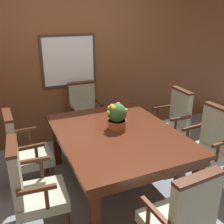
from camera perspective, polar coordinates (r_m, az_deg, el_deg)
The scene contains 10 objects.
ground_plane at distance 3.33m, azimuth 0.52°, elevation -16.94°, with size 14.00×14.00×0.00m, color gray.
wall_back at distance 4.27m, azimuth -8.77°, elevation 9.74°, with size 7.20×0.08×2.45m.
dining_table at distance 3.13m, azimuth 1.12°, elevation -5.84°, with size 1.36×1.75×0.72m.
chair_head_far at distance 4.25m, azimuth -6.00°, elevation 0.02°, with size 0.52×0.48×1.00m.
chair_right_far at distance 4.00m, azimuth 13.10°, elevation -1.88°, with size 0.50×0.53×1.00m.
chair_left_near at distance 2.64m, azimuth -17.11°, elevation -15.43°, with size 0.51×0.54×1.00m.
chair_head_near at distance 2.30m, azimuth 14.88°, elevation -21.49°, with size 0.53×0.50×1.00m.
chair_right_near at distance 3.44m, azimuth 20.16°, elevation -6.60°, with size 0.51×0.54×1.00m.
chair_left_far at distance 3.29m, azimuth -18.75°, elevation -7.73°, with size 0.49×0.52×1.00m.
potted_plant at distance 3.13m, azimuth 1.04°, elevation -0.82°, with size 0.25×0.24×0.32m.
Camera 1 is at (-1.08, -2.38, 2.06)m, focal length 42.00 mm.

